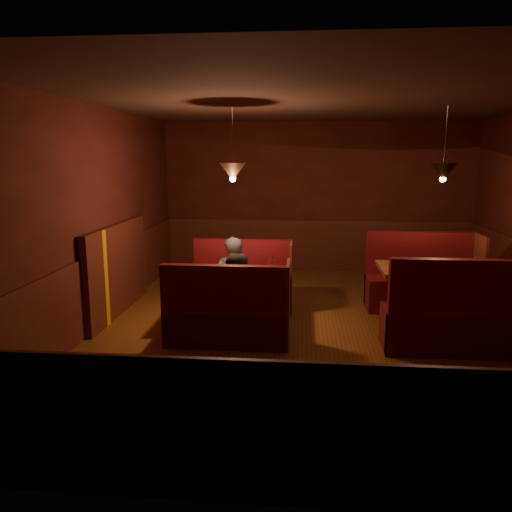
# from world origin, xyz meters

# --- Properties ---
(room) EXTENTS (6.02, 7.02, 2.92)m
(room) POSITION_xyz_m (-0.28, 0.04, 1.05)
(room) COLOR #523012
(room) RESTS_ON ground
(main_table) EXTENTS (1.36, 0.82, 0.95)m
(main_table) POSITION_xyz_m (-1.17, 0.05, 0.56)
(main_table) COLOR #502D0E
(main_table) RESTS_ON ground
(main_bench_far) EXTENTS (1.49, 0.53, 1.02)m
(main_bench_far) POSITION_xyz_m (-1.16, 0.82, 0.32)
(main_bench_far) COLOR #550E0F
(main_bench_far) RESTS_ON ground
(main_bench_near) EXTENTS (1.49, 0.53, 1.02)m
(main_bench_near) POSITION_xyz_m (-1.16, -0.72, 0.32)
(main_bench_near) COLOR #550E0F
(main_bench_near) RESTS_ON ground
(second_table) EXTENTS (1.44, 0.92, 0.81)m
(second_table) POSITION_xyz_m (1.46, 0.15, 0.60)
(second_table) COLOR #502D0E
(second_table) RESTS_ON ground
(second_bench_far) EXTENTS (1.59, 0.60, 1.14)m
(second_bench_far) POSITION_xyz_m (1.49, 1.01, 0.36)
(second_bench_far) COLOR #550E0F
(second_bench_far) RESTS_ON ground
(second_bench_near) EXTENTS (1.59, 0.60, 1.14)m
(second_bench_near) POSITION_xyz_m (1.49, -0.71, 0.36)
(second_bench_near) COLOR #550E0F
(second_bench_near) RESTS_ON ground
(diner_a) EXTENTS (0.60, 0.47, 1.46)m
(diner_a) POSITION_xyz_m (-1.28, 0.60, 0.73)
(diner_a) COLOR #2D2D34
(diner_a) RESTS_ON ground
(diner_b) EXTENTS (0.84, 0.74, 1.46)m
(diner_b) POSITION_xyz_m (-1.02, -0.62, 0.73)
(diner_b) COLOR black
(diner_b) RESTS_ON ground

